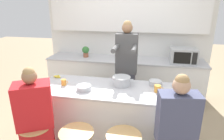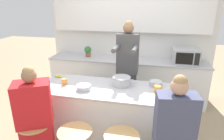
{
  "view_description": "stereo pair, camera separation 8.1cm",
  "coord_description": "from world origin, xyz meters",
  "views": [
    {
      "loc": [
        0.51,
        -2.55,
        2.09
      ],
      "look_at": [
        0.0,
        0.08,
        1.15
      ],
      "focal_mm": 32.0,
      "sensor_mm": 36.0,
      "label": 1
    },
    {
      "loc": [
        0.58,
        -2.54,
        2.09
      ],
      "look_at": [
        0.0,
        0.08,
        1.15
      ],
      "focal_mm": 32.0,
      "sensor_mm": 36.0,
      "label": 2
    }
  ],
  "objects": [
    {
      "name": "ground_plane",
      "position": [
        0.0,
        0.0,
        0.0
      ],
      "size": [
        16.0,
        16.0,
        0.0
      ],
      "primitive_type": "plane",
      "color": "tan"
    },
    {
      "name": "wall_back",
      "position": [
        0.0,
        1.79,
        1.54
      ],
      "size": [
        3.56,
        0.22,
        2.7
      ],
      "color": "silver",
      "rests_on": "ground_plane"
    },
    {
      "name": "back_counter",
      "position": [
        0.0,
        1.49,
        0.45
      ],
      "size": [
        3.31,
        0.62,
        0.9
      ],
      "color": "white",
      "rests_on": "ground_plane"
    },
    {
      "name": "kitchen_island",
      "position": [
        0.0,
        0.0,
        0.45
      ],
      "size": [
        2.09,
        0.76,
        0.9
      ],
      "color": "black",
      "rests_on": "ground_plane"
    },
    {
      "name": "bar_stool_leftmost",
      "position": [
        -0.84,
        -0.67,
        0.37
      ],
      "size": [
        0.42,
        0.42,
        0.62
      ],
      "color": "tan",
      "rests_on": "ground_plane"
    },
    {
      "name": "person_cooking",
      "position": [
        0.13,
        0.68,
        0.89
      ],
      "size": [
        0.36,
        0.59,
        1.78
      ],
      "rotation": [
        0.0,
        0.0,
        0.0
      ],
      "color": "#383842",
      "rests_on": "ground_plane"
    },
    {
      "name": "person_wrapped_blanket",
      "position": [
        -0.82,
        -0.65,
        0.65
      ],
      "size": [
        0.51,
        0.45,
        1.38
      ],
      "rotation": [
        0.0,
        0.0,
        0.48
      ],
      "color": "red",
      "rests_on": "ground_plane"
    },
    {
      "name": "cooking_pot",
      "position": [
        0.13,
        0.13,
        0.96
      ],
      "size": [
        0.35,
        0.27,
        0.14
      ],
      "color": "#B7BABC",
      "rests_on": "kitchen_island"
    },
    {
      "name": "fruit_bowl",
      "position": [
        -0.36,
        -0.13,
        0.93
      ],
      "size": [
        0.2,
        0.2,
        0.07
      ],
      "color": "#B7BABC",
      "rests_on": "kitchen_island"
    },
    {
      "name": "mixing_bowl_steel",
      "position": [
        0.62,
        0.22,
        0.93
      ],
      "size": [
        0.18,
        0.18,
        0.08
      ],
      "color": "#B7BABC",
      "rests_on": "kitchen_island"
    },
    {
      "name": "coffee_cup_near",
      "position": [
        0.65,
        0.01,
        0.94
      ],
      "size": [
        0.12,
        0.09,
        0.1
      ],
      "color": "orange",
      "rests_on": "kitchen_island"
    },
    {
      "name": "coffee_cup_far",
      "position": [
        -0.71,
        -0.02,
        0.94
      ],
      "size": [
        0.1,
        0.07,
        0.09
      ],
      "color": "orange",
      "rests_on": "kitchen_island"
    },
    {
      "name": "banana_bunch",
      "position": [
        -0.94,
        0.24,
        0.92
      ],
      "size": [
        0.14,
        0.1,
        0.05
      ],
      "color": "yellow",
      "rests_on": "kitchen_island"
    },
    {
      "name": "microwave",
      "position": [
        1.17,
        1.45,
        1.05
      ],
      "size": [
        0.5,
        0.38,
        0.29
      ],
      "color": "#B2B5B7",
      "rests_on": "back_counter"
    },
    {
      "name": "potted_plant",
      "position": [
        -0.85,
        1.49,
        1.03
      ],
      "size": [
        0.15,
        0.15,
        0.23
      ],
      "color": "#93563D",
      "rests_on": "back_counter"
    }
  ]
}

